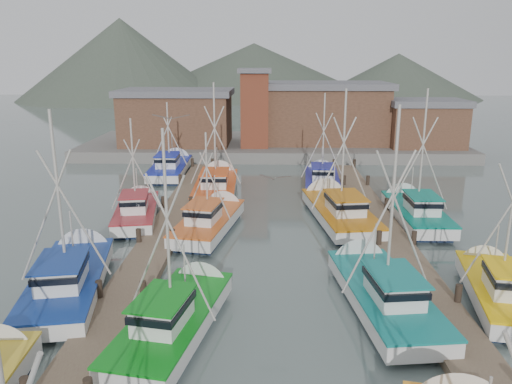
{
  "coord_description": "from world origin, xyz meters",
  "views": [
    {
      "loc": [
        -0.41,
        -22.29,
        10.84
      ],
      "look_at": [
        -1.21,
        8.26,
        2.6
      ],
      "focal_mm": 35.0,
      "sensor_mm": 36.0,
      "label": 1
    }
  ],
  "objects_px": {
    "lookout_tower": "(255,108)",
    "boat_12": "(217,185)",
    "boat_4": "(178,316)",
    "boat_8": "(211,220)"
  },
  "relations": [
    {
      "from": "lookout_tower",
      "to": "boat_12",
      "type": "distance_m",
      "value": 16.56
    },
    {
      "from": "boat_4",
      "to": "boat_8",
      "type": "relative_size",
      "value": 0.99
    },
    {
      "from": "boat_12",
      "to": "boat_4",
      "type": "bearing_deg",
      "value": -90.05
    },
    {
      "from": "lookout_tower",
      "to": "boat_12",
      "type": "relative_size",
      "value": 0.83
    },
    {
      "from": "boat_8",
      "to": "boat_12",
      "type": "height_order",
      "value": "boat_12"
    },
    {
      "from": "lookout_tower",
      "to": "boat_8",
      "type": "distance_m",
      "value": 25.26
    },
    {
      "from": "boat_4",
      "to": "boat_8",
      "type": "height_order",
      "value": "boat_4"
    },
    {
      "from": "boat_4",
      "to": "lookout_tower",
      "type": "bearing_deg",
      "value": 97.59
    },
    {
      "from": "boat_4",
      "to": "boat_12",
      "type": "height_order",
      "value": "boat_12"
    },
    {
      "from": "lookout_tower",
      "to": "boat_4",
      "type": "bearing_deg",
      "value": -93.18
    }
  ]
}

